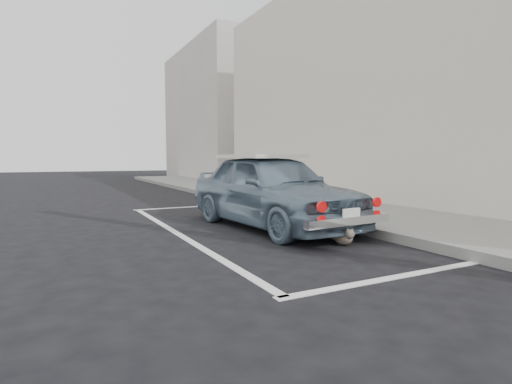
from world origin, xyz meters
TOP-DOWN VIEW (x-y plane):
  - ground at (0.00, 0.00)m, footprint 80.00×80.00m
  - sidewalk at (3.20, 2.00)m, footprint 2.80×40.00m
  - shop_building at (6.33, 4.00)m, footprint 3.50×18.00m
  - building_far at (6.35, 20.00)m, footprint 3.50×10.00m
  - pline_rear at (0.50, -0.50)m, footprint 3.00×0.12m
  - pline_front at (0.50, 6.50)m, footprint 3.00×0.12m
  - pline_side at (-0.90, 3.00)m, footprint 0.12×7.00m
  - retro_coupe at (0.85, 2.87)m, footprint 1.96×4.19m
  - cat at (1.04, 1.03)m, footprint 0.26×0.53m

SIDE VIEW (x-z plane):
  - ground at x=0.00m, z-range 0.00..0.00m
  - pline_rear at x=0.50m, z-range 0.00..0.01m
  - pline_front at x=0.50m, z-range 0.00..0.01m
  - pline_side at x=-0.90m, z-range 0.00..0.01m
  - sidewalk at x=3.20m, z-range 0.00..0.15m
  - cat at x=1.04m, z-range -0.01..0.27m
  - retro_coupe at x=0.85m, z-range 0.01..1.39m
  - shop_building at x=6.33m, z-range -0.01..6.99m
  - building_far at x=6.35m, z-range 0.00..8.00m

